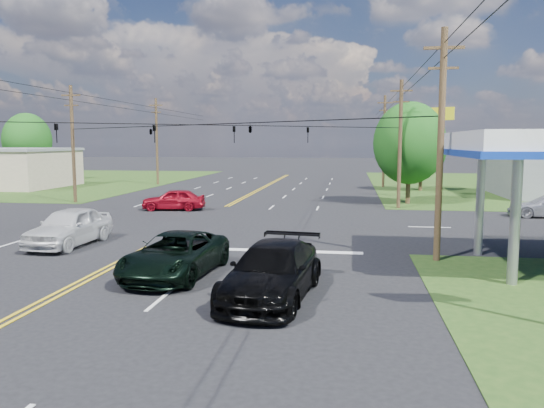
% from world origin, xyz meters
% --- Properties ---
extents(ground, '(280.00, 280.00, 0.00)m').
position_xyz_m(ground, '(0.00, 12.00, 0.00)').
color(ground, black).
rests_on(ground, ground).
extents(grass_nw, '(46.00, 48.00, 0.03)m').
position_xyz_m(grass_nw, '(-35.00, 44.00, 0.00)').
color(grass_nw, '#1F4014').
rests_on(grass_nw, ground).
extents(stop_bar, '(10.00, 0.50, 0.02)m').
position_xyz_m(stop_bar, '(5.00, 4.00, 0.00)').
color(stop_bar, silver).
rests_on(stop_bar, ground).
extents(pole_se, '(1.60, 0.28, 9.50)m').
position_xyz_m(pole_se, '(13.00, 3.00, 4.92)').
color(pole_se, '#3A2B18').
rests_on(pole_se, ground).
extents(pole_nw, '(1.60, 0.28, 9.50)m').
position_xyz_m(pole_nw, '(-13.00, 21.00, 4.92)').
color(pole_nw, '#3A2B18').
rests_on(pole_nw, ground).
extents(pole_ne, '(1.60, 0.28, 9.50)m').
position_xyz_m(pole_ne, '(13.00, 21.00, 4.92)').
color(pole_ne, '#3A2B18').
rests_on(pole_ne, ground).
extents(pole_left_far, '(1.60, 0.28, 10.00)m').
position_xyz_m(pole_left_far, '(-13.00, 40.00, 5.17)').
color(pole_left_far, '#3A2B18').
rests_on(pole_left_far, ground).
extents(pole_right_far, '(1.60, 0.28, 10.00)m').
position_xyz_m(pole_right_far, '(13.00, 40.00, 5.17)').
color(pole_right_far, '#3A2B18').
rests_on(pole_right_far, ground).
extents(span_wire_signals, '(26.00, 18.00, 1.13)m').
position_xyz_m(span_wire_signals, '(0.00, 12.00, 6.00)').
color(span_wire_signals, black).
rests_on(span_wire_signals, ground).
extents(power_lines, '(26.04, 100.00, 0.64)m').
position_xyz_m(power_lines, '(0.00, 10.00, 8.60)').
color(power_lines, black).
rests_on(power_lines, ground).
extents(tree_right_a, '(5.70, 5.70, 8.18)m').
position_xyz_m(tree_right_a, '(14.00, 24.00, 4.87)').
color(tree_right_a, '#3A2B18').
rests_on(tree_right_a, ground).
extents(tree_right_b, '(4.94, 4.94, 7.09)m').
position_xyz_m(tree_right_b, '(16.50, 36.00, 4.22)').
color(tree_right_b, '#3A2B18').
rests_on(tree_right_b, ground).
extents(tree_far_l, '(6.08, 6.08, 8.72)m').
position_xyz_m(tree_far_l, '(-32.00, 44.00, 5.19)').
color(tree_far_l, '#3A2B18').
rests_on(tree_far_l, ground).
extents(pickup_dkgreen, '(3.11, 5.93, 1.59)m').
position_xyz_m(pickup_dkgreen, '(3.00, -1.00, 0.80)').
color(pickup_dkgreen, black).
rests_on(pickup_dkgreen, ground).
extents(suv_black, '(3.09, 6.21, 1.73)m').
position_xyz_m(suv_black, '(6.98, -3.27, 0.87)').
color(suv_black, black).
rests_on(suv_black, ground).
extents(pickup_white, '(2.38, 5.45, 1.83)m').
position_xyz_m(pickup_white, '(-3.94, 3.89, 0.91)').
color(pickup_white, silver).
rests_on(pickup_white, ground).
extents(sedan_red, '(4.77, 2.43, 1.55)m').
position_xyz_m(sedan_red, '(-3.38, 17.50, 0.78)').
color(sedan_red, maroon).
rests_on(sedan_red, ground).
extents(polesign_ne, '(2.10, 1.14, 7.97)m').
position_xyz_m(polesign_ne, '(17.00, 28.01, 6.19)').
color(polesign_ne, '#A5A5AA').
rests_on(polesign_ne, ground).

